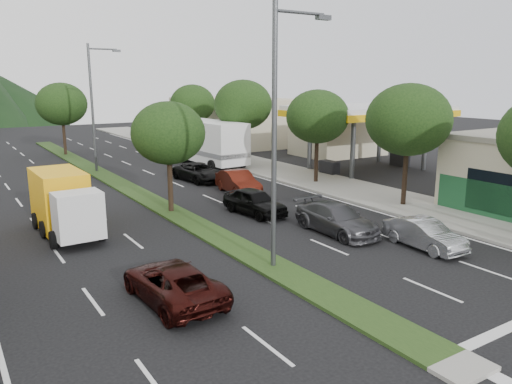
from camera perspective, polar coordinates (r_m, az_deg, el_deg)
ground at (r=14.64m, az=21.00°, el=-17.69°), size 160.00×160.00×0.00m
sidewalk_right at (r=40.21m, az=2.86°, el=2.38°), size 5.00×90.00×0.15m
median at (r=37.41m, az=-15.72°, el=1.13°), size 1.60×56.00×0.12m
gas_canopy at (r=41.60m, az=12.78°, el=8.78°), size 12.20×8.20×5.25m
bldg_right_far at (r=59.52m, az=-2.30°, el=8.15°), size 10.00×16.00×5.20m
tree_r_b at (r=29.68m, az=17.03°, el=7.89°), size 4.80×4.80×6.94m
tree_r_c at (r=35.40m, az=7.04°, el=8.54°), size 4.40×4.40×6.48m
tree_r_d at (r=43.53m, az=-1.49°, el=9.94°), size 5.00×5.00×7.17m
tree_r_e at (r=52.34m, az=-7.26°, el=9.97°), size 4.60×4.60×6.71m
tree_med_near at (r=27.44m, az=-9.99°, el=6.63°), size 4.00×4.00×6.02m
tree_med_far at (r=52.30m, az=-21.34°, el=9.35°), size 4.80×4.80×6.94m
streetlight_near at (r=18.67m, az=2.63°, el=7.66°), size 2.60×0.25×10.00m
streetlight_mid at (r=41.62m, az=-17.98°, el=9.77°), size 2.60×0.25×10.00m
sedan_silver at (r=23.05m, az=18.69°, el=-4.58°), size 1.60×3.96×1.28m
suv_maroon at (r=17.02m, az=-9.48°, el=-10.17°), size 2.34×4.74×1.29m
car_queue_a at (r=27.29m, az=-0.17°, el=-1.11°), size 2.11×4.37×1.44m
car_queue_b at (r=24.32m, az=9.19°, el=-3.02°), size 2.03×4.89×1.41m
car_queue_c at (r=32.44m, az=-2.05°, el=1.12°), size 2.15×4.67×1.48m
car_queue_d at (r=36.74m, az=-6.55°, el=2.26°), size 2.68×4.93×1.31m
box_truck at (r=25.58m, az=-21.13°, el=-1.36°), size 2.46×6.01×2.94m
motorhome at (r=43.74m, az=-5.96°, el=5.78°), size 3.65×10.22×3.86m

